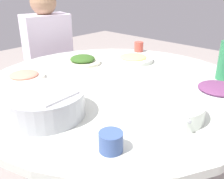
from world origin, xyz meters
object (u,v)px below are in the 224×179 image
Objects in this scene: dish_eggplant at (218,90)px; dish_shrimp at (24,76)px; diner_left at (48,49)px; rice_bowl at (45,103)px; round_dining_table at (115,106)px; tea_cup_far at (111,142)px; stool_for_diner_left at (54,109)px; tea_cup_near at (139,47)px; soup_bowl at (170,110)px; dish_greens at (83,60)px; dish_noodles at (133,59)px.

dish_shrimp is at bearing 121.91° from dish_eggplant.
dish_eggplant is 1.33m from diner_left.
rice_bowl is at bearing -108.77° from dish_shrimp.
tea_cup_far is (-0.41, -0.35, 0.16)m from round_dining_table.
stool_for_diner_left is (0.21, 0.90, -0.43)m from round_dining_table.
diner_left reaches higher than dish_shrimp.
stool_for_diner_left is (0.63, 0.93, -0.61)m from rice_bowl.
tea_cup_near reaches higher than tea_cup_far.
soup_bowl is at bearing -48.69° from rice_bowl.
round_dining_table is 3.11× the size of stool_for_diner_left.
rice_bowl is at bearing -143.33° from dish_greens.
tea_cup_far is (-0.30, 0.02, 0.00)m from soup_bowl.
tea_cup_far is 0.10× the size of diner_left.
rice_bowl is (-0.42, -0.03, 0.18)m from round_dining_table.
tea_cup_near is at bearing 64.33° from dish_eggplant.
tea_cup_far reaches higher than dish_greens.
diner_left is at bearing 75.81° from soup_bowl.
rice_bowl is 1.43× the size of dish_shrimp.
rice_bowl is at bearing -124.12° from stool_for_diner_left.
tea_cup_near is 0.09× the size of diner_left.
dish_eggplant is 3.26× the size of tea_cup_near.
diner_left is (0.63, 0.93, -0.07)m from rice_bowl.
soup_bowl is (0.31, -0.35, -0.02)m from rice_bowl.
dish_noodles is 0.95m from stool_for_diner_left.
dish_shrimp is at bearing 173.48° from tea_cup_near.
soup_bowl is 1.09× the size of dish_eggplant.
rice_bowl is 0.79m from dish_noodles.
stool_for_diner_left is (0.11, 0.54, -0.58)m from dish_greens.
tea_cup_far reaches higher than stool_for_diner_left.
stool_for_diner_left is 0.57× the size of diner_left.
stool_for_diner_left is at bearing 55.88° from rice_bowl.
soup_bowl reaches higher than dish_noodles.
dish_shrimp is at bearing 71.23° from rice_bowl.
dish_greens is at bearing 74.78° from round_dining_table.
rice_bowl is at bearing 147.98° from dish_eggplant.
soup_bowl reaches higher than tea_cup_far.
dish_noodles is at bearing 49.68° from soup_bowl.
soup_bowl is at bearing 171.48° from dish_eggplant.
rice_bowl is at bearing 131.31° from soup_bowl.
dish_greens is 0.98× the size of dish_eggplant.
diner_left is at bearing 119.21° from tea_cup_near.
diner_left reaches higher than tea_cup_near.
diner_left is (-0.13, 0.74, -0.04)m from dish_noodles.
tea_cup_far reaches higher than round_dining_table.
dish_eggplant is (0.22, -0.43, 0.15)m from round_dining_table.
round_dining_table is 19.60× the size of tea_cup_near.
dish_eggplant reaches higher than dish_noodles.
diner_left is (0.49, 0.53, -0.04)m from dish_shrimp.
tea_cup_near reaches higher than dish_noodles.
dish_shrimp is at bearing -133.16° from stool_for_diner_left.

